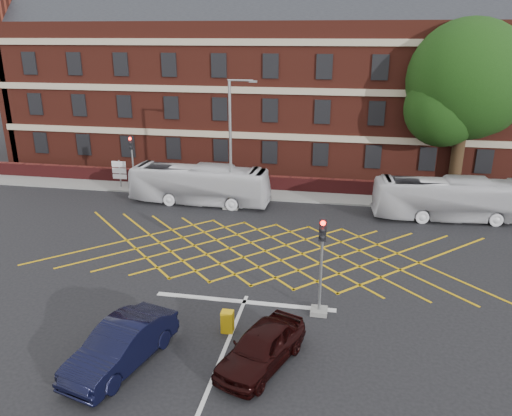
% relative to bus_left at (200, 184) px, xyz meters
% --- Properties ---
extents(ground, '(120.00, 120.00, 0.00)m').
position_rel_bus_left_xyz_m(ground, '(5.78, -9.13, -1.34)').
color(ground, black).
rests_on(ground, ground).
extents(victorian_building, '(51.00, 12.17, 20.40)m').
position_rel_bus_left_xyz_m(victorian_building, '(6.03, 12.87, 6.49)').
color(victorian_building, '#551E16').
rests_on(victorian_building, ground).
extents(boundary_wall, '(56.00, 0.50, 1.10)m').
position_rel_bus_left_xyz_m(boundary_wall, '(5.78, 3.87, -0.79)').
color(boundary_wall, '#4D1415').
rests_on(boundary_wall, ground).
extents(far_pavement, '(60.00, 3.00, 0.12)m').
position_rel_bus_left_xyz_m(far_pavement, '(5.78, 2.87, -1.28)').
color(far_pavement, slate).
rests_on(far_pavement, ground).
extents(box_junction_hatching, '(8.22, 8.22, 0.02)m').
position_rel_bus_left_xyz_m(box_junction_hatching, '(5.78, -7.13, -1.33)').
color(box_junction_hatching, '#CC990C').
rests_on(box_junction_hatching, ground).
extents(stop_line, '(8.00, 0.30, 0.02)m').
position_rel_bus_left_xyz_m(stop_line, '(5.78, -12.63, -1.33)').
color(stop_line, silver).
rests_on(stop_line, ground).
extents(centre_line, '(0.15, 14.00, 0.02)m').
position_rel_bus_left_xyz_m(centre_line, '(5.78, -19.13, -1.33)').
color(centre_line, silver).
rests_on(centre_line, ground).
extents(bus_left, '(9.70, 2.59, 2.68)m').
position_rel_bus_left_xyz_m(bus_left, '(0.00, 0.00, 0.00)').
color(bus_left, silver).
rests_on(bus_left, ground).
extents(bus_right, '(9.70, 2.96, 2.66)m').
position_rel_bus_left_xyz_m(bus_right, '(16.38, -0.13, -0.01)').
color(bus_right, silver).
rests_on(bus_right, ground).
extents(car_navy, '(2.83, 5.03, 1.57)m').
position_rel_bus_left_xyz_m(car_navy, '(2.43, -17.67, -0.56)').
color(car_navy, black).
rests_on(car_navy, ground).
extents(car_maroon, '(3.14, 4.57, 1.45)m').
position_rel_bus_left_xyz_m(car_maroon, '(7.28, -16.78, -0.62)').
color(car_maroon, black).
rests_on(car_maroon, ground).
extents(deciduous_tree, '(8.42, 8.38, 12.26)m').
position_rel_bus_left_xyz_m(deciduous_tree, '(17.70, 6.34, 6.14)').
color(deciduous_tree, black).
rests_on(deciduous_tree, ground).
extents(traffic_light_near, '(0.70, 0.70, 4.27)m').
position_rel_bus_left_xyz_m(traffic_light_near, '(9.06, -12.96, 0.42)').
color(traffic_light_near, slate).
rests_on(traffic_light_near, ground).
extents(traffic_light_far, '(0.70, 0.70, 4.27)m').
position_rel_bus_left_xyz_m(traffic_light_far, '(-5.27, 1.12, 0.42)').
color(traffic_light_far, slate).
rests_on(traffic_light_far, ground).
extents(street_lamp, '(2.25, 1.00, 8.44)m').
position_rel_bus_left_xyz_m(street_lamp, '(2.43, -0.58, 1.52)').
color(street_lamp, slate).
rests_on(street_lamp, ground).
extents(direction_signs, '(1.10, 0.16, 2.20)m').
position_rel_bus_left_xyz_m(direction_signs, '(-6.89, 2.17, 0.04)').
color(direction_signs, gray).
rests_on(direction_signs, ground).
extents(utility_cabinet, '(0.47, 0.38, 0.91)m').
position_rel_bus_left_xyz_m(utility_cabinet, '(5.61, -14.99, -0.89)').
color(utility_cabinet, '#CC9C0C').
rests_on(utility_cabinet, ground).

